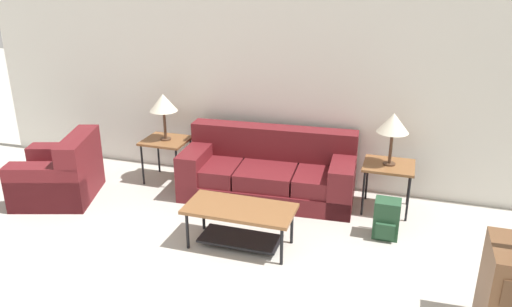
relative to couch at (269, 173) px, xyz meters
The scene contains 9 objects.
wall_back 1.14m from the couch, 82.05° to the left, with size 8.61×0.06×2.60m.
couch is the anchor object (origin of this frame).
armchair 2.56m from the couch, 161.30° to the right, with size 1.12×1.14×0.80m.
coffee_table 1.23m from the couch, 87.49° to the right, with size 1.11×0.53×0.44m.
side_table_left 1.43m from the couch, behind, with size 0.57×0.52×0.58m.
side_table_right 1.44m from the couch, ahead, with size 0.57×0.52×0.58m.
table_lamp_left 1.61m from the couch, behind, with size 0.36×0.36×0.61m.
table_lamp_right 1.61m from the couch, ahead, with size 0.36×0.36×0.61m.
backpack 1.59m from the couch, 22.06° to the right, with size 0.27×0.29×0.42m.
Camera 1 is at (1.48, -1.61, 2.74)m, focal length 35.00 mm.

